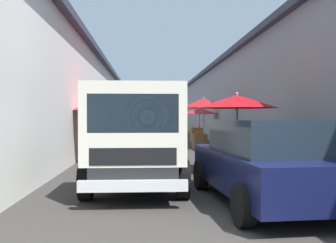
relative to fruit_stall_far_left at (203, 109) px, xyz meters
name	(u,v)px	position (x,y,z in m)	size (l,w,h in m)	color
ground	(167,150)	(-0.19, 1.68, -1.86)	(90.00, 90.00, 0.00)	#33302D
building_left_whitewash	(32,102)	(2.06, 8.43, 0.42)	(49.80, 7.50, 4.54)	silver
building_right_concrete	(292,100)	(2.06, -5.07, 0.54)	(49.80, 7.50, 4.78)	gray
fruit_stall_far_left	(203,109)	(0.00, 0.00, 0.00)	(2.19, 2.19, 2.43)	#9E9EA3
fruit_stall_near_right	(199,116)	(4.76, -0.50, -0.30)	(2.33, 2.33, 2.09)	#9E9EA3
fruit_stall_far_right	(237,116)	(-7.43, 0.26, -0.34)	(2.12, 2.12, 2.15)	#9E9EA3
fruit_stall_near_left	(109,111)	(-4.57, 3.90, -0.17)	(2.65, 2.65, 2.18)	#9E9EA3
hatchback_car	(267,161)	(-10.77, 0.58, -1.12)	(4.02, 2.14, 1.45)	#0F1438
delivery_truck	(136,140)	(-9.64, 2.86, -0.82)	(4.93, 1.99, 2.08)	black
vendor_by_crates	(140,130)	(-0.93, 2.90, -0.91)	(0.31, 0.63, 1.63)	navy
parked_scooter	(136,140)	(-0.25, 3.11, -1.41)	(1.69, 0.46, 1.14)	black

